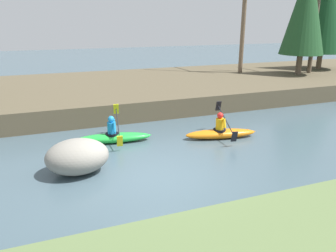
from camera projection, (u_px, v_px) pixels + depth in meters
name	position (u px, v px, depth m)	size (l,w,h in m)	color
ground_plane	(158.00, 176.00, 9.36)	(90.00, 90.00, 0.00)	#425660
riverbank_far	(99.00, 92.00, 18.11)	(44.00, 9.75, 0.90)	brown
conifer_tree_left	(306.00, 7.00, 19.93)	(2.71, 2.71, 6.91)	brown
conifer_tree_mid_left	(327.00, 9.00, 22.32)	(3.09, 3.09, 7.05)	brown
bare_tree_upstream	(243.00, 21.00, 21.02)	(3.86, 3.82, 7.03)	brown
bare_tree_mid_upstream	(315.00, 23.00, 20.91)	(3.68, 3.64, 6.70)	brown
kayaker_lead	(221.00, 132.00, 12.33)	(2.79, 2.06, 1.20)	orange
kayaker_middle	(114.00, 136.00, 11.90)	(2.80, 2.07, 1.20)	green
boulder_midstream	(77.00, 156.00, 9.43)	(1.80, 1.41, 1.02)	gray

